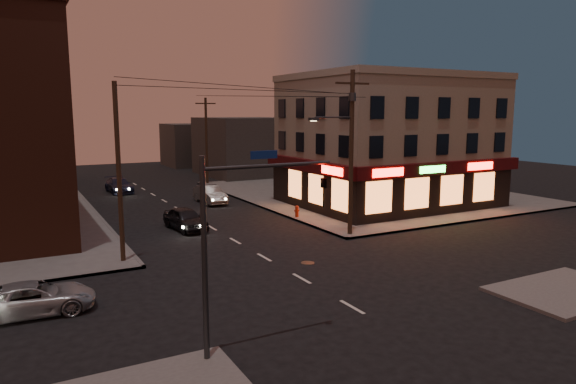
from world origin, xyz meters
TOP-DOWN VIEW (x-y plane):
  - ground at (0.00, 0.00)m, footprint 120.00×120.00m
  - sidewalk_ne at (18.00, 19.00)m, footprint 24.00×28.00m
  - pizza_building at (15.93, 13.43)m, footprint 15.85×12.85m
  - bg_building_ne_a at (14.00, 38.00)m, footprint 10.00×12.00m
  - bg_building_ne_b at (12.00, 52.00)m, footprint 8.00×8.00m
  - utility_pole_main at (6.68, 5.80)m, footprint 4.20×0.44m
  - utility_pole_far at (6.80, 32.00)m, footprint 0.26×0.26m
  - utility_pole_west at (-6.80, 6.50)m, footprint 0.24×0.24m
  - traffic_signal at (-5.57, -5.60)m, footprint 4.49×0.32m
  - suv_cross at (-11.11, 1.22)m, footprint 4.59×2.30m
  - sedan_near at (-1.70, 12.37)m, footprint 2.22×4.47m
  - sedan_mid at (3.15, 21.05)m, footprint 1.64×4.57m
  - sedan_far at (-2.56, 30.71)m, footprint 2.16×4.91m
  - fire_hydrant at (6.40, 11.82)m, footprint 0.39×0.39m

SIDE VIEW (x-z plane):
  - ground at x=0.00m, z-range 0.00..0.00m
  - sidewalk_ne at x=18.00m, z-range 0.00..0.15m
  - fire_hydrant at x=6.40m, z-range 0.19..1.05m
  - suv_cross at x=-11.11m, z-range 0.00..1.25m
  - sedan_far at x=-2.56m, z-range 0.00..1.40m
  - sedan_near at x=-1.70m, z-range 0.00..1.47m
  - sedan_mid at x=3.15m, z-range 0.00..1.50m
  - bg_building_ne_b at x=12.00m, z-range 0.00..6.00m
  - bg_building_ne_a at x=14.00m, z-range 0.00..7.00m
  - traffic_signal at x=-5.57m, z-range 0.92..7.39m
  - utility_pole_far at x=6.80m, z-range 0.15..9.15m
  - utility_pole_west at x=-6.80m, z-range 0.15..9.15m
  - pizza_building at x=15.93m, z-range 0.10..10.60m
  - utility_pole_main at x=6.68m, z-range 0.76..10.76m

